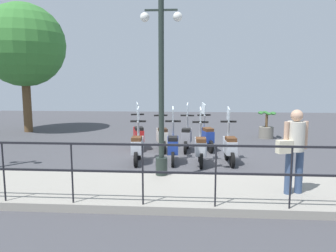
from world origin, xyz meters
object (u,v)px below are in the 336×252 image
lamp_post_near (161,98)px  pedestrian_with_bag (294,145)px  scooter_far_3 (139,135)px  scooter_far_0 (206,136)px  scooter_near_3 (137,146)px  scooter_near_0 (230,146)px  potted_palm (266,127)px  scooter_near_1 (201,147)px  scooter_far_1 (186,136)px  scooter_far_2 (162,136)px  tree_large (24,45)px  scooter_near_2 (173,146)px

lamp_post_near → pedestrian_with_bag: size_ratio=2.49×
scooter_far_3 → scooter_far_0: bearing=-106.4°
lamp_post_near → scooter_near_3: bearing=27.1°
scooter_near_0 → scooter_near_3: 2.53m
potted_palm → scooter_near_1: bearing=147.9°
lamp_post_near → scooter_far_0: lamp_post_near is taller
scooter_far_1 → scooter_far_2: (-0.03, 0.79, 0.00)m
scooter_far_1 → scooter_far_3: 1.60m
lamp_post_near → scooter_near_1: size_ratio=2.57×
scooter_far_1 → scooter_far_2: bearing=95.6°
scooter_near_1 → scooter_far_2: size_ratio=1.00×
lamp_post_near → scooter_far_3: 3.85m
tree_large → scooter_near_1: bearing=-124.8°
scooter_near_1 → scooter_far_2: 2.03m
scooter_near_0 → scooter_far_0: 1.77m
scooter_near_0 → scooter_near_2: 1.55m
lamp_post_near → scooter_far_2: bearing=4.9°
potted_palm → scooter_far_0: scooter_far_0 is taller
potted_palm → pedestrian_with_bag: bearing=171.4°
pedestrian_with_bag → tree_large: bearing=32.4°
scooter_near_2 → scooter_far_1: size_ratio=1.00×
scooter_near_2 → tree_large: bearing=49.8°
tree_large → scooter_near_1: size_ratio=3.59×
scooter_far_0 → scooter_far_1: (-0.17, 0.65, 0.00)m
scooter_far_1 → lamp_post_near: bearing=174.5°
scooter_near_3 → scooter_far_0: size_ratio=1.00×
scooter_near_0 → scooter_near_2: (-0.04, 1.55, 0.00)m
lamp_post_near → potted_palm: size_ratio=3.73×
scooter_far_1 → scooter_far_0: bearing=-71.3°
scooter_near_0 → scooter_far_2: bearing=49.5°
scooter_near_0 → scooter_far_2: (1.48, 1.99, 0.00)m
scooter_near_2 → scooter_far_0: (1.71, -1.00, 0.00)m
pedestrian_with_bag → scooter_far_3: pedestrian_with_bag is taller
scooter_far_0 → scooter_far_3: size_ratio=1.00×
scooter_near_0 → scooter_far_0: bearing=14.4°
lamp_post_near → scooter_far_0: size_ratio=2.57×
scooter_far_2 → potted_palm: bearing=-69.5°
scooter_far_3 → tree_large: bearing=43.5°
pedestrian_with_bag → scooter_near_0: size_ratio=1.03×
tree_large → scooter_near_1: 9.66m
potted_palm → scooter_far_2: scooter_far_2 is taller
scooter_near_3 → scooter_far_1: same height
scooter_near_0 → scooter_far_3: size_ratio=1.00×
scooter_near_2 → scooter_near_0: bearing=-91.8°
scooter_near_3 → scooter_near_1: bearing=-94.7°
tree_large → scooter_near_3: size_ratio=3.59×
lamp_post_near → scooter_far_3: bearing=17.4°
scooter_near_0 → scooter_near_1: same height
lamp_post_near → scooter_near_2: bearing=-5.5°
scooter_near_1 → scooter_near_3: same height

